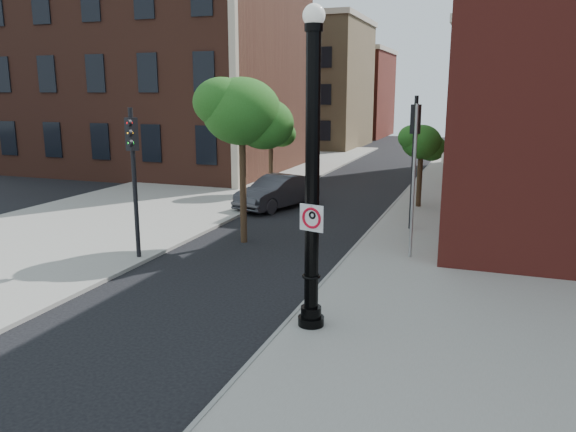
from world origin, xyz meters
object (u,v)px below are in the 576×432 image
at_px(no_parking_sign, 312,218).
at_px(traffic_signal_right, 415,141).
at_px(lamppost, 312,189).
at_px(parked_car, 277,192).
at_px(traffic_signal_left, 133,159).

distance_m(no_parking_sign, traffic_signal_right, 10.60).
xyz_separation_m(lamppost, traffic_signal_right, (0.88, 10.35, 0.23)).
xyz_separation_m(no_parking_sign, parked_car, (-5.83, 13.11, -1.96)).
distance_m(parked_car, traffic_signal_left, 9.99).
distance_m(no_parking_sign, traffic_signal_left, 7.94).
xyz_separation_m(lamppost, no_parking_sign, (0.05, -0.18, -0.61)).
height_order(lamppost, traffic_signal_left, lamppost).
bearing_deg(no_parking_sign, parked_car, 128.23).
xyz_separation_m(parked_car, traffic_signal_right, (6.66, -2.58, 2.80)).
relative_size(traffic_signal_left, traffic_signal_right, 0.94).
height_order(traffic_signal_left, traffic_signal_right, traffic_signal_right).
relative_size(no_parking_sign, traffic_signal_right, 0.11).
bearing_deg(no_parking_sign, traffic_signal_right, 99.74).
relative_size(lamppost, traffic_signal_right, 1.36).
relative_size(no_parking_sign, parked_car, 0.13).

